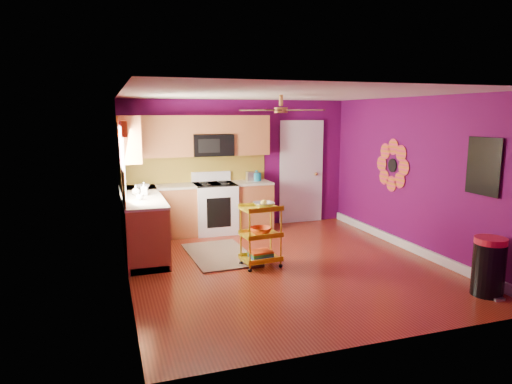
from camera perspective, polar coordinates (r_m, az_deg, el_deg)
name	(u,v)px	position (r m, az deg, el deg)	size (l,w,h in m)	color
ground	(284,264)	(6.93, 3.57, -9.02)	(5.00, 5.00, 0.00)	maroon
room_envelope	(287,156)	(6.60, 3.94, 4.55)	(4.54, 5.04, 2.52)	#5B0A50
lower_cabinets	(175,217)	(8.17, -10.05, -3.08)	(2.81, 2.31, 0.94)	brown
electric_range	(215,207)	(8.65, -5.18, -1.93)	(0.76, 0.66, 1.13)	white
upper_cabinetry	(176,138)	(8.35, -9.97, 6.66)	(2.80, 2.30, 1.26)	brown
left_window	(122,147)	(7.15, -16.40, 5.42)	(0.08, 1.35, 1.08)	white
panel_door	(301,173)	(9.44, 5.66, 2.37)	(0.95, 0.11, 2.15)	white
right_wall_art	(429,166)	(7.46, 20.82, 3.08)	(0.04, 2.74, 1.04)	black
ceiling_fan	(281,109)	(6.75, 3.14, 10.27)	(1.01, 1.01, 0.26)	#BF8C3F
shag_rug	(220,254)	(7.37, -4.56, -7.79)	(0.93, 1.52, 0.02)	black
rolling_cart	(261,233)	(6.69, 0.66, -5.10)	(0.59, 0.45, 1.00)	yellow
trash_can	(489,267)	(6.38, 27.08, -8.30)	(0.42, 0.44, 0.73)	black
teal_kettle	(257,177)	(8.87, 0.07, 1.95)	(0.18, 0.18, 0.21)	#137491
toaster	(252,176)	(8.87, -0.49, 1.98)	(0.22, 0.15, 0.18)	beige
soap_bottle_a	(144,189)	(7.51, -13.83, 0.41)	(0.10, 0.10, 0.21)	#EA3F72
soap_bottle_b	(136,190)	(7.56, -14.78, 0.24)	(0.13, 0.13, 0.16)	white
counter_dish	(143,187)	(8.21, -13.98, 0.66)	(0.26, 0.26, 0.06)	white
counter_cup	(140,197)	(7.12, -14.28, -0.63)	(0.11, 0.11, 0.09)	white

